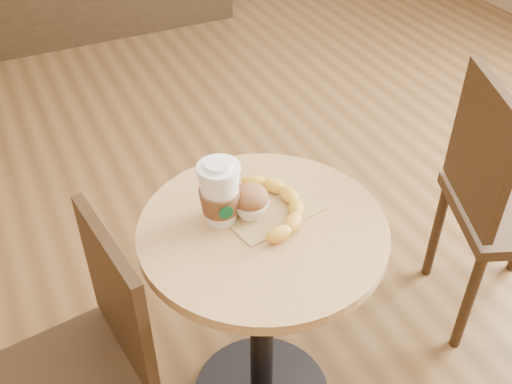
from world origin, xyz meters
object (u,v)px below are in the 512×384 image
(chair_right, at_px, (502,200))
(banana, at_px, (276,204))
(muffin, at_px, (251,201))
(chair_left, at_px, (88,364))
(coffee_cup, at_px, (220,195))
(cafe_table, at_px, (262,293))

(chair_right, distance_m, banana, 0.86)
(muffin, height_order, banana, muffin)
(muffin, relative_size, banana, 0.33)
(chair_left, height_order, coffee_cup, coffee_cup)
(cafe_table, xyz_separation_m, muffin, (-0.01, 0.05, 0.29))
(cafe_table, distance_m, muffin, 0.29)
(banana, bearing_deg, chair_right, 12.52)
(chair_right, xyz_separation_m, banana, (-0.82, 0.03, 0.26))
(cafe_table, relative_size, coffee_cup, 4.27)
(chair_right, relative_size, banana, 3.30)
(coffee_cup, relative_size, banana, 0.62)
(banana, bearing_deg, cafe_table, -130.57)
(chair_right, xyz_separation_m, coffee_cup, (-0.96, 0.06, 0.32))
(cafe_table, xyz_separation_m, coffee_cup, (-0.08, 0.07, 0.32))
(banana, bearing_deg, coffee_cup, -177.81)
(chair_right, bearing_deg, banana, 109.98)
(cafe_table, bearing_deg, banana, 34.86)
(cafe_table, relative_size, chair_right, 0.81)
(cafe_table, xyz_separation_m, chair_left, (-0.49, 0.01, -0.04))
(cafe_table, height_order, banana, banana)
(chair_right, height_order, banana, chair_right)
(chair_left, height_order, muffin, chair_left)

